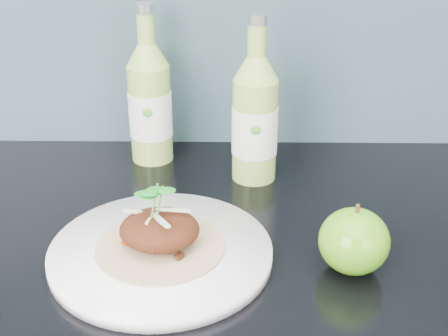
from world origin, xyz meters
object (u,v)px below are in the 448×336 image
at_px(dinner_plate, 161,253).
at_px(cider_bottle_right, 255,119).
at_px(green_apple, 354,241).
at_px(cider_bottle_left, 150,103).

relative_size(dinner_plate, cider_bottle_right, 1.15).
distance_m(dinner_plate, cider_bottle_right, 0.28).
relative_size(dinner_plate, green_apple, 3.18).
distance_m(dinner_plate, green_apple, 0.24).
height_order(green_apple, cider_bottle_left, cider_bottle_left).
xyz_separation_m(green_apple, cider_bottle_right, (-0.12, 0.25, 0.06)).
bearing_deg(dinner_plate, cider_bottle_left, 98.62).
bearing_deg(cider_bottle_right, dinner_plate, -109.10).
height_order(cider_bottle_left, cider_bottle_right, same).
distance_m(green_apple, cider_bottle_left, 0.43).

